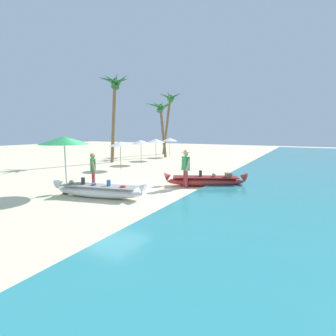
% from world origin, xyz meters
% --- Properties ---
extents(ground_plane, '(80.00, 80.00, 0.00)m').
position_xyz_m(ground_plane, '(0.00, 0.00, 0.00)').
color(ground_plane, beige).
extents(boat_white_foreground, '(4.00, 1.55, 0.78)m').
position_xyz_m(boat_white_foreground, '(0.12, -1.01, 0.28)').
color(boat_white_foreground, white).
rests_on(boat_white_foreground, ground).
extents(boat_red_midground, '(3.76, 2.28, 0.74)m').
position_xyz_m(boat_red_midground, '(3.08, 3.07, 0.26)').
color(boat_red_midground, red).
rests_on(boat_red_midground, ground).
extents(person_vendor_hatted, '(0.57, 0.48, 1.78)m').
position_xyz_m(person_vendor_hatted, '(2.38, 2.30, 1.03)').
color(person_vendor_hatted, '#B2383D').
rests_on(person_vendor_hatted, ground).
extents(person_tourist_customer, '(0.52, 0.53, 1.70)m').
position_xyz_m(person_tourist_customer, '(-0.61, -0.52, 0.97)').
color(person_tourist_customer, '#B2383D').
rests_on(person_tourist_customer, ground).
extents(patio_umbrella_large, '(2.02, 2.02, 2.40)m').
position_xyz_m(patio_umbrella_large, '(-1.51, -1.18, 2.22)').
color(patio_umbrella_large, '#B7B7BC').
rests_on(patio_umbrella_large, ground).
extents(parasol_row_0, '(1.60, 1.60, 1.91)m').
position_xyz_m(parasol_row_0, '(-3.88, 5.40, 1.75)').
color(parasol_row_0, '#8E6B47').
rests_on(parasol_row_0, ground).
extents(parasol_row_1, '(1.60, 1.60, 1.91)m').
position_xyz_m(parasol_row_1, '(-4.25, 8.40, 1.75)').
color(parasol_row_1, '#8E6B47').
rests_on(parasol_row_1, ground).
extents(parasol_row_2, '(1.60, 1.60, 1.91)m').
position_xyz_m(parasol_row_2, '(-4.69, 11.39, 1.75)').
color(parasol_row_2, '#8E6B47').
rests_on(parasol_row_2, ground).
extents(parasol_row_3, '(1.60, 1.60, 1.91)m').
position_xyz_m(parasol_row_3, '(-4.87, 14.37, 1.75)').
color(parasol_row_3, '#8E6B47').
rests_on(parasol_row_3, ground).
extents(palm_tree_tall_inland, '(2.72, 2.31, 7.07)m').
position_xyz_m(palm_tree_tall_inland, '(-6.64, 8.32, 5.71)').
color(palm_tree_tall_inland, brown).
rests_on(palm_tree_tall_inland, ground).
extents(palm_tree_leaning_seaward, '(2.77, 2.34, 5.54)m').
position_xyz_m(palm_tree_leaning_seaward, '(-5.80, 14.26, 4.48)').
color(palm_tree_leaning_seaward, brown).
rests_on(palm_tree_leaning_seaward, ground).
extents(palm_tree_mid_cluster, '(2.55, 2.92, 6.81)m').
position_xyz_m(palm_tree_mid_cluster, '(-6.43, 17.22, 5.34)').
color(palm_tree_mid_cluster, brown).
rests_on(palm_tree_mid_cluster, ground).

